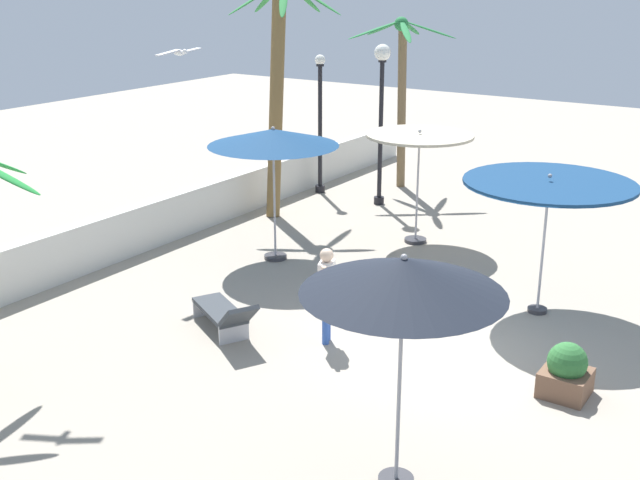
{
  "coord_description": "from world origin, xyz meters",
  "views": [
    {
      "loc": [
        -11.53,
        -4.78,
        6.07
      ],
      "look_at": [
        0.0,
        2.85,
        1.4
      ],
      "focal_mm": 44.46,
      "sensor_mm": 36.0,
      "label": 1
    }
  ],
  "objects_px": {
    "patio_umbrella_0": "(419,142)",
    "patio_umbrella_3": "(549,186)",
    "lounge_chair_2": "(225,313)",
    "patio_umbrella_2": "(273,138)",
    "guest_0": "(327,286)",
    "palm_tree_3": "(279,75)",
    "lamp_post_0": "(381,97)",
    "seagull_0": "(180,52)",
    "lamp_post_1": "(320,121)",
    "planter": "(566,372)",
    "palm_tree_1": "(401,80)",
    "patio_umbrella_1": "(403,277)"
  },
  "relations": [
    {
      "from": "patio_umbrella_0",
      "to": "patio_umbrella_3",
      "type": "height_order",
      "value": "patio_umbrella_0"
    },
    {
      "from": "patio_umbrella_3",
      "to": "lounge_chair_2",
      "type": "distance_m",
      "value": 6.21
    },
    {
      "from": "patio_umbrella_2",
      "to": "guest_0",
      "type": "bearing_deg",
      "value": -131.81
    },
    {
      "from": "palm_tree_3",
      "to": "patio_umbrella_3",
      "type": "bearing_deg",
      "value": -108.16
    },
    {
      "from": "patio_umbrella_3",
      "to": "lamp_post_0",
      "type": "height_order",
      "value": "lamp_post_0"
    },
    {
      "from": "patio_umbrella_0",
      "to": "palm_tree_3",
      "type": "distance_m",
      "value": 4.27
    },
    {
      "from": "patio_umbrella_0",
      "to": "patio_umbrella_2",
      "type": "distance_m",
      "value": 3.49
    },
    {
      "from": "seagull_0",
      "to": "patio_umbrella_3",
      "type": "bearing_deg",
      "value": -77.21
    },
    {
      "from": "palm_tree_3",
      "to": "guest_0",
      "type": "xyz_separation_m",
      "value": [
        -5.85,
        -5.26,
        -2.59
      ]
    },
    {
      "from": "lamp_post_1",
      "to": "lounge_chair_2",
      "type": "bearing_deg",
      "value": -156.5
    },
    {
      "from": "planter",
      "to": "patio_umbrella_2",
      "type": "bearing_deg",
      "value": 71.4
    },
    {
      "from": "guest_0",
      "to": "palm_tree_1",
      "type": "bearing_deg",
      "value": 21.5
    },
    {
      "from": "patio_umbrella_1",
      "to": "lounge_chair_2",
      "type": "xyz_separation_m",
      "value": [
        2.18,
        4.6,
        -2.38
      ]
    },
    {
      "from": "seagull_0",
      "to": "planter",
      "type": "distance_m",
      "value": 9.64
    },
    {
      "from": "patio_umbrella_3",
      "to": "palm_tree_3",
      "type": "bearing_deg",
      "value": 71.84
    },
    {
      "from": "palm_tree_1",
      "to": "lamp_post_1",
      "type": "bearing_deg",
      "value": 137.11
    },
    {
      "from": "palm_tree_3",
      "to": "lamp_post_0",
      "type": "relative_size",
      "value": 1.39
    },
    {
      "from": "patio_umbrella_0",
      "to": "planter",
      "type": "relative_size",
      "value": 3.17
    },
    {
      "from": "guest_0",
      "to": "lounge_chair_2",
      "type": "bearing_deg",
      "value": 112.62
    },
    {
      "from": "seagull_0",
      "to": "lamp_post_0",
      "type": "bearing_deg",
      "value": -9.74
    },
    {
      "from": "palm_tree_1",
      "to": "palm_tree_3",
      "type": "height_order",
      "value": "palm_tree_3"
    },
    {
      "from": "seagull_0",
      "to": "patio_umbrella_1",
      "type": "bearing_deg",
      "value": -120.9
    },
    {
      "from": "patio_umbrella_1",
      "to": "lamp_post_0",
      "type": "height_order",
      "value": "lamp_post_0"
    },
    {
      "from": "patio_umbrella_3",
      "to": "palm_tree_3",
      "type": "height_order",
      "value": "palm_tree_3"
    },
    {
      "from": "patio_umbrella_0",
      "to": "patio_umbrella_1",
      "type": "xyz_separation_m",
      "value": [
        -8.57,
        -4.09,
        0.37
      ]
    },
    {
      "from": "planter",
      "to": "seagull_0",
      "type": "bearing_deg",
      "value": 82.37
    },
    {
      "from": "palm_tree_1",
      "to": "guest_0",
      "type": "relative_size",
      "value": 2.88
    },
    {
      "from": "patio_umbrella_0",
      "to": "palm_tree_3",
      "type": "xyz_separation_m",
      "value": [
        0.17,
        4.09,
        1.24
      ]
    },
    {
      "from": "palm_tree_3",
      "to": "planter",
      "type": "distance_m",
      "value": 11.19
    },
    {
      "from": "lamp_post_1",
      "to": "planter",
      "type": "bearing_deg",
      "value": -128.93
    },
    {
      "from": "patio_umbrella_0",
      "to": "lounge_chair_2",
      "type": "distance_m",
      "value": 6.72
    },
    {
      "from": "patio_umbrella_0",
      "to": "patio_umbrella_2",
      "type": "xyz_separation_m",
      "value": [
        -2.77,
        2.09,
        0.33
      ]
    },
    {
      "from": "seagull_0",
      "to": "planter",
      "type": "xyz_separation_m",
      "value": [
        -1.15,
        -8.61,
        -4.17
      ]
    },
    {
      "from": "patio_umbrella_0",
      "to": "guest_0",
      "type": "distance_m",
      "value": 5.96
    },
    {
      "from": "patio_umbrella_0",
      "to": "lamp_post_0",
      "type": "relative_size",
      "value": 0.62
    },
    {
      "from": "lamp_post_0",
      "to": "planter",
      "type": "relative_size",
      "value": 5.08
    },
    {
      "from": "patio_umbrella_1",
      "to": "seagull_0",
      "type": "bearing_deg",
      "value": 59.1
    },
    {
      "from": "patio_umbrella_2",
      "to": "palm_tree_3",
      "type": "bearing_deg",
      "value": 34.25
    },
    {
      "from": "lamp_post_0",
      "to": "planter",
      "type": "distance_m",
      "value": 10.97
    },
    {
      "from": "patio_umbrella_3",
      "to": "lamp_post_1",
      "type": "height_order",
      "value": "lamp_post_1"
    },
    {
      "from": "palm_tree_1",
      "to": "palm_tree_3",
      "type": "distance_m",
      "value": 4.32
    },
    {
      "from": "lamp_post_0",
      "to": "lamp_post_1",
      "type": "relative_size",
      "value": 1.1
    },
    {
      "from": "lamp_post_1",
      "to": "guest_0",
      "type": "xyz_separation_m",
      "value": [
        -8.18,
        -5.54,
        -1.06
      ]
    },
    {
      "from": "patio_umbrella_0",
      "to": "guest_0",
      "type": "relative_size",
      "value": 1.57
    },
    {
      "from": "patio_umbrella_0",
      "to": "seagull_0",
      "type": "distance_m",
      "value": 5.74
    },
    {
      "from": "lamp_post_0",
      "to": "planter",
      "type": "bearing_deg",
      "value": -135.3
    },
    {
      "from": "patio_umbrella_1",
      "to": "palm_tree_1",
      "type": "bearing_deg",
      "value": 28.06
    },
    {
      "from": "palm_tree_1",
      "to": "palm_tree_3",
      "type": "relative_size",
      "value": 0.82
    },
    {
      "from": "patio_umbrella_0",
      "to": "lamp_post_1",
      "type": "distance_m",
      "value": 5.04
    },
    {
      "from": "guest_0",
      "to": "lamp_post_0",
      "type": "bearing_deg",
      "value": 23.52
    }
  ]
}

